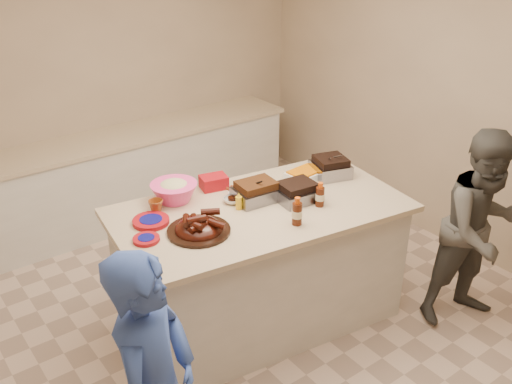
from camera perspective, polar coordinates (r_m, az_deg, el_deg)
room at (r=4.46m, az=-0.18°, el=-13.49°), size 4.50×5.00×2.70m
back_counter at (r=5.87m, az=-13.07°, el=1.45°), size 3.60×0.64×0.90m
island at (r=4.56m, az=0.38°, el=-12.45°), size 2.19×1.36×0.98m
rib_platter at (r=3.73m, az=-5.73°, el=-4.02°), size 0.46×0.46×0.17m
pulled_pork_tray at (r=4.11m, az=0.03°, el=-0.83°), size 0.33×0.26×0.10m
brisket_tray at (r=4.12m, az=4.10°, el=-0.82°), size 0.31×0.27×0.09m
roasting_pan at (r=4.53m, az=7.40°, el=1.63°), size 0.33×0.33×0.11m
coleslaw_bowl at (r=4.15m, az=-8.12°, el=-0.86°), size 0.38×0.38×0.23m
sausage_plate at (r=4.19m, az=-1.03°, el=-0.31°), size 0.32×0.32×0.04m
mac_cheese_dish at (r=4.46m, az=4.88°, el=1.37°), size 0.29×0.23×0.07m
bbq_bottle_a at (r=3.82m, az=4.09°, el=-3.22°), size 0.08×0.08×0.20m
bbq_bottle_b at (r=4.06m, az=6.36°, el=-1.38°), size 0.07×0.07×0.18m
mustard_bottle at (r=4.00m, az=-1.71°, el=-1.70°), size 0.05×0.05×0.13m
sauce_bowl at (r=4.08m, az=-2.37°, el=-1.07°), size 0.13×0.06×0.13m
plate_stack_large at (r=3.88m, az=-10.44°, el=-3.08°), size 0.28×0.28×0.03m
plate_stack_small at (r=3.69m, az=-10.90°, el=-4.82°), size 0.19×0.19×0.02m
plastic_cup at (r=4.01m, az=-9.92°, el=-2.01°), size 0.11×0.11×0.10m
basket_stack at (r=4.30m, az=-4.23°, el=0.41°), size 0.22×0.19×0.10m
guest_gray at (r=4.88m, az=20.12°, el=-11.34°), size 1.14×1.68×0.58m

